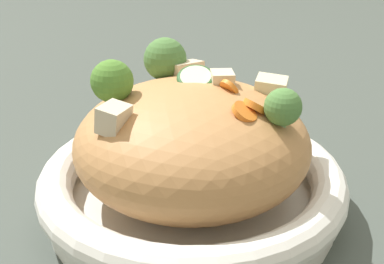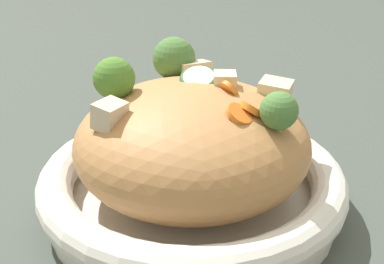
% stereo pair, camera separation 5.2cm
% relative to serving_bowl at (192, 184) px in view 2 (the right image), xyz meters
% --- Properties ---
extents(ground_plane, '(3.00, 3.00, 0.00)m').
position_rel_serving_bowl_xyz_m(ground_plane, '(0.00, 0.00, -0.03)').
color(ground_plane, '#404741').
extents(serving_bowl, '(0.34, 0.34, 0.06)m').
position_rel_serving_bowl_xyz_m(serving_bowl, '(0.00, 0.00, 0.00)').
color(serving_bowl, white).
rests_on(serving_bowl, ground_plane).
extents(noodle_heap, '(0.25, 0.25, 0.13)m').
position_rel_serving_bowl_xyz_m(noodle_heap, '(-0.00, 0.00, 0.05)').
color(noodle_heap, '#B77F4B').
rests_on(noodle_heap, serving_bowl).
extents(broccoli_florets, '(0.17, 0.23, 0.06)m').
position_rel_serving_bowl_xyz_m(broccoli_florets, '(0.00, -0.05, 0.12)').
color(broccoli_florets, '#96B068').
rests_on(broccoli_florets, serving_bowl).
extents(carrot_coins, '(0.05, 0.08, 0.03)m').
position_rel_serving_bowl_xyz_m(carrot_coins, '(-0.03, 0.05, 0.11)').
color(carrot_coins, orange).
rests_on(carrot_coins, serving_bowl).
extents(zucchini_slices, '(0.09, 0.11, 0.05)m').
position_rel_serving_bowl_xyz_m(zucchini_slices, '(-0.04, -0.05, 0.10)').
color(zucchini_slices, beige).
rests_on(zucchini_slices, serving_bowl).
extents(chicken_chunks, '(0.23, 0.13, 0.04)m').
position_rel_serving_bowl_xyz_m(chicken_chunks, '(-0.03, -0.02, 0.10)').
color(chicken_chunks, beige).
rests_on(chicken_chunks, serving_bowl).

